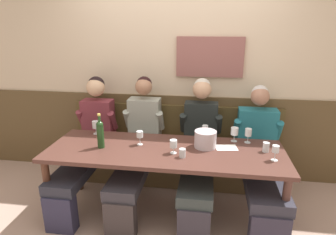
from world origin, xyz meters
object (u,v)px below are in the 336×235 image
(person_center_right_seat, at_px, (88,139))
(wine_glass_right_end, at_px, (205,130))
(person_right_seat, at_px, (260,154))
(water_tumbler_center, at_px, (182,153))
(ice_bucket, at_px, (205,139))
(wine_bottle_clear_water, at_px, (100,133))
(wine_glass_by_bottle, at_px, (96,125))
(person_left_seat, at_px, (199,146))
(wine_glass_center_front, at_px, (140,135))
(water_tumbler_left, at_px, (266,147))
(wine_glass_left_end, at_px, (276,150))
(wall_bench, at_px, (174,160))
(dining_table, at_px, (165,156))
(wine_glass_center_rear, at_px, (235,132))
(wine_glass_mid_left, at_px, (173,144))
(person_center_left_seat, at_px, (139,142))
(wine_glass_near_bucket, at_px, (248,133))

(person_center_right_seat, xyz_separation_m, wine_glass_right_end, (1.32, -0.04, 0.20))
(person_right_seat, xyz_separation_m, water_tumbler_center, (-0.78, -0.47, 0.17))
(ice_bucket, xyz_separation_m, water_tumbler_center, (-0.20, -0.26, -0.04))
(wine_bottle_clear_water, bearing_deg, wine_glass_by_bottle, 118.60)
(person_left_seat, bearing_deg, person_right_seat, -1.42)
(wine_glass_center_front, xyz_separation_m, water_tumbler_left, (1.23, 0.00, -0.06))
(wine_glass_center_front, height_order, wine_glass_by_bottle, wine_glass_by_bottle)
(person_center_right_seat, bearing_deg, person_right_seat, -0.84)
(person_center_right_seat, distance_m, person_left_seat, 1.27)
(person_right_seat, bearing_deg, wine_glass_by_bottle, -179.59)
(wine_glass_left_end, bearing_deg, wall_bench, 141.60)
(dining_table, height_order, wine_bottle_clear_water, wine_bottle_clear_water)
(person_center_right_seat, xyz_separation_m, water_tumbler_left, (1.91, -0.27, 0.14))
(wall_bench, distance_m, wine_glass_center_rear, 0.96)
(wall_bench, distance_m, ice_bucket, 0.89)
(ice_bucket, bearing_deg, wine_glass_mid_left, -147.32)
(wine_glass_center_rear, xyz_separation_m, wine_glass_left_end, (0.33, -0.41, 0.00))
(wine_bottle_clear_water, height_order, wine_glass_right_end, wine_bottle_clear_water)
(wine_glass_left_end, bearing_deg, ice_bucket, 161.45)
(dining_table, bearing_deg, wine_glass_left_end, -5.55)
(ice_bucket, relative_size, wine_glass_mid_left, 1.61)
(person_right_seat, distance_m, water_tumbler_center, 0.93)
(wall_bench, xyz_separation_m, person_center_left_seat, (-0.36, -0.35, 0.36))
(person_center_right_seat, distance_m, wine_glass_center_front, 0.75)
(wine_glass_by_bottle, bearing_deg, wine_glass_near_bucket, -0.60)
(person_center_right_seat, bearing_deg, wall_bench, 20.46)
(person_left_seat, distance_m, water_tumbler_center, 0.52)
(person_left_seat, relative_size, wine_glass_left_end, 9.18)
(person_right_seat, xyz_separation_m, wine_glass_left_end, (0.05, -0.42, 0.24))
(wall_bench, relative_size, water_tumbler_center, 31.90)
(person_center_right_seat, distance_m, person_center_left_seat, 0.59)
(wall_bench, height_order, wine_glass_right_end, wall_bench)
(person_center_right_seat, bearing_deg, wine_glass_near_bucket, -1.88)
(wine_glass_by_bottle, bearing_deg, wine_glass_left_end, -12.50)
(wine_glass_by_bottle, bearing_deg, ice_bucket, -9.26)
(person_right_seat, distance_m, water_tumbler_left, 0.30)
(person_center_left_seat, relative_size, person_right_seat, 1.04)
(dining_table, xyz_separation_m, person_left_seat, (0.32, 0.34, -0.02))
(person_right_seat, xyz_separation_m, wine_glass_center_front, (-1.23, -0.24, 0.24))
(wall_bench, bearing_deg, wine_glass_center_rear, -30.15)
(wine_glass_center_front, relative_size, wine_glass_left_end, 1.00)
(ice_bucket, height_order, wine_bottle_clear_water, wine_bottle_clear_water)
(wall_bench, distance_m, water_tumbler_center, 1.00)
(dining_table, relative_size, wine_glass_by_bottle, 15.80)
(wine_glass_by_bottle, relative_size, wine_glass_near_bucket, 0.97)
(person_left_seat, relative_size, wine_glass_center_rear, 8.77)
(person_left_seat, height_order, wine_glass_center_front, person_left_seat)
(person_left_seat, height_order, wine_glass_by_bottle, person_left_seat)
(person_center_left_seat, relative_size, water_tumbler_left, 14.00)
(wine_bottle_clear_water, bearing_deg, wall_bench, 49.73)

